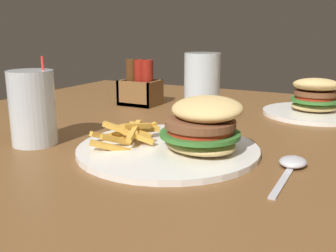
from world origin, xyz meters
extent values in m
cube|color=brown|center=(0.00, 0.00, 0.69)|extent=(1.28, 1.12, 0.03)
cylinder|color=brown|center=(-0.57, 0.49, 0.33)|extent=(0.08, 0.08, 0.67)
cylinder|color=white|center=(0.04, -0.18, 0.71)|extent=(0.32, 0.32, 0.01)
ellipsoid|color=#DBB770|center=(0.10, -0.18, 0.72)|extent=(0.15, 0.14, 0.03)
cylinder|color=#38752D|center=(0.10, -0.18, 0.74)|extent=(0.17, 0.17, 0.01)
cylinder|color=red|center=(0.10, -0.18, 0.75)|extent=(0.14, 0.14, 0.01)
cylinder|color=brown|center=(0.10, -0.18, 0.76)|extent=(0.15, 0.15, 0.01)
ellipsoid|color=#DBB770|center=(0.10, -0.17, 0.78)|extent=(0.15, 0.14, 0.05)
cube|color=gold|center=(-0.04, -0.25, 0.72)|extent=(0.06, 0.05, 0.03)
cube|color=gold|center=(-0.08, -0.20, 0.72)|extent=(0.03, 0.07, 0.03)
cube|color=gold|center=(-0.03, -0.18, 0.74)|extent=(0.03, 0.05, 0.02)
cube|color=gold|center=(-0.05, -0.20, 0.73)|extent=(0.08, 0.02, 0.03)
cube|color=gold|center=(-0.04, -0.16, 0.73)|extent=(0.07, 0.05, 0.01)
cube|color=gold|center=(-0.02, -0.19, 0.74)|extent=(0.03, 0.08, 0.02)
cube|color=gold|center=(-0.03, -0.18, 0.73)|extent=(0.05, 0.05, 0.02)
cube|color=gold|center=(-0.09, -0.16, 0.72)|extent=(0.05, 0.06, 0.01)
cube|color=gold|center=(-0.04, -0.17, 0.72)|extent=(0.06, 0.08, 0.04)
cube|color=gold|center=(-0.01, -0.20, 0.73)|extent=(0.06, 0.03, 0.03)
cube|color=gold|center=(-0.05, -0.16, 0.72)|extent=(0.02, 0.06, 0.01)
cube|color=gold|center=(-0.04, -0.23, 0.72)|extent=(0.04, 0.05, 0.03)
cube|color=gold|center=(-0.08, -0.17, 0.72)|extent=(0.06, 0.02, 0.03)
cube|color=gold|center=(-0.03, -0.18, 0.73)|extent=(0.07, 0.02, 0.02)
cylinder|color=silver|center=(-0.02, 0.10, 0.78)|extent=(0.09, 0.09, 0.15)
cylinder|color=gold|center=(-0.02, 0.10, 0.77)|extent=(0.08, 0.08, 0.14)
cylinder|color=silver|center=(-0.21, -0.25, 0.77)|extent=(0.08, 0.08, 0.14)
cylinder|color=yellow|center=(-0.21, -0.25, 0.75)|extent=(0.07, 0.07, 0.10)
cylinder|color=red|center=(-0.19, -0.24, 0.78)|extent=(0.02, 0.02, 0.16)
ellipsoid|color=silver|center=(0.24, -0.16, 0.71)|extent=(0.04, 0.05, 0.01)
cube|color=silver|center=(0.24, -0.24, 0.70)|extent=(0.01, 0.12, 0.00)
cylinder|color=white|center=(0.22, 0.25, 0.71)|extent=(0.25, 0.25, 0.01)
ellipsoid|color=#DBB770|center=(0.22, 0.25, 0.72)|extent=(0.13, 0.11, 0.02)
cylinder|color=#38752D|center=(0.22, 0.25, 0.74)|extent=(0.14, 0.14, 0.01)
cylinder|color=red|center=(0.22, 0.25, 0.75)|extent=(0.11, 0.11, 0.01)
cylinder|color=brown|center=(0.22, 0.25, 0.76)|extent=(0.12, 0.12, 0.01)
ellipsoid|color=#DBB770|center=(0.22, 0.24, 0.78)|extent=(0.13, 0.11, 0.04)
cube|color=brown|center=(-0.23, 0.17, 0.71)|extent=(0.11, 0.08, 0.01)
cube|color=brown|center=(-0.28, 0.17, 0.74)|extent=(0.01, 0.08, 0.07)
cube|color=brown|center=(-0.19, 0.17, 0.74)|extent=(0.01, 0.08, 0.07)
cube|color=brown|center=(-0.23, 0.13, 0.74)|extent=(0.11, 0.01, 0.07)
cube|color=brown|center=(-0.23, 0.21, 0.74)|extent=(0.11, 0.01, 0.07)
cylinder|color=#512D14|center=(-0.26, 0.17, 0.77)|extent=(0.03, 0.03, 0.12)
cylinder|color=maroon|center=(-0.23, 0.17, 0.77)|extent=(0.03, 0.03, 0.12)
cylinder|color=maroon|center=(-0.21, 0.17, 0.77)|extent=(0.03, 0.03, 0.12)
camera|label=1|loc=(0.34, -0.76, 0.91)|focal=42.00mm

